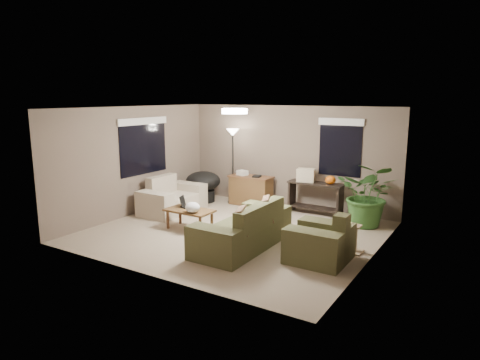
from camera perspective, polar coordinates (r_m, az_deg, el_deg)
The scene contains 20 objects.
room_shell at distance 8.48m, azimuth -0.71°, elevation 1.10°, with size 5.50×5.50×5.50m.
main_sofa at distance 7.87m, azimuth 0.62°, elevation -6.88°, with size 0.95×2.20×0.85m.
throw_pillows at distance 7.64m, azimuth 2.27°, elevation -4.65°, with size 0.40×1.40×0.47m.
loveseat at distance 10.33m, azimuth -9.10°, elevation -2.59°, with size 0.90×1.60×0.85m.
armchair at distance 7.37m, azimuth 10.67°, elevation -8.32°, with size 0.95×1.00×0.85m.
coffee_table at distance 8.93m, azimuth -6.75°, elevation -4.32°, with size 1.00×0.55×0.42m.
laptop at distance 9.08m, azimuth -7.21°, elevation -3.28°, with size 0.42×0.33×0.24m.
plastic_bag at distance 8.65m, azimuth -6.35°, elevation -3.65°, with size 0.31×0.28×0.22m, color white.
desk at distance 10.81m, azimuth 1.45°, elevation -1.40°, with size 1.10×0.50×0.75m.
desk_papers at distance 10.80m, azimuth 0.72°, elevation 0.88°, with size 0.71×0.31×0.12m.
console_table at distance 10.15m, azimuth 10.01°, elevation -2.07°, with size 1.30×0.40×0.75m.
pumpkin at distance 9.94m, azimuth 11.97°, elevation 0.00°, with size 0.24×0.24×0.19m, color orange.
cardboard_box at distance 10.14m, azimuth 8.79°, elevation 0.65°, with size 0.41×0.30×0.30m, color beige.
papasan_chair at distance 11.20m, azimuth -4.94°, elevation -0.54°, with size 0.91×0.91×0.80m.
floor_lamp at distance 10.89m, azimuth -0.98°, elevation 5.20°, with size 0.32×0.32×1.91m.
ceiling_fixture at distance 8.35m, azimuth -0.73°, elevation 9.17°, with size 0.50×0.50×0.10m, color white.
houseplant at distance 9.41m, azimuth 16.81°, elevation -2.79°, with size 1.24×1.38×1.08m, color #2D5923.
cat_scratching_post at distance 7.90m, azimuth 14.92°, elevation -7.81°, with size 0.32×0.32×0.50m.
window_left at distance 10.33m, azimuth -12.76°, elevation 5.64°, with size 0.05×1.56×1.33m.
window_back at distance 10.08m, azimuth 13.25°, elevation 5.50°, with size 1.06×0.05×1.33m.
Camera 1 is at (4.46, -7.05, 2.74)m, focal length 32.00 mm.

